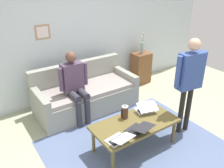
% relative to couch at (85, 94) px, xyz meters
% --- Properties ---
extents(ground_plane, '(7.68, 7.68, 0.00)m').
position_rel_couch_xyz_m(ground_plane, '(-0.17, 1.52, -0.31)').
color(ground_plane, '#A9AF8D').
extents(area_rug, '(2.64, 2.23, 0.01)m').
position_rel_couch_xyz_m(area_rug, '(-0.07, 1.57, -0.30)').
color(area_rug, slate).
rests_on(area_rug, ground_plane).
extents(back_wall, '(7.04, 0.11, 2.70)m').
position_rel_couch_xyz_m(back_wall, '(-0.17, -0.68, 1.04)').
color(back_wall, silver).
rests_on(back_wall, ground_plane).
extents(couch, '(1.95, 0.88, 0.88)m').
position_rel_couch_xyz_m(couch, '(0.00, 0.00, 0.00)').
color(couch, gray).
rests_on(couch, ground_plane).
extents(coffee_table, '(1.31, 0.66, 0.45)m').
position_rel_couch_xyz_m(coffee_table, '(-0.07, 1.47, 0.10)').
color(coffee_table, brown).
rests_on(coffee_table, ground_plane).
extents(laptop_left, '(0.37, 0.35, 0.15)m').
position_rel_couch_xyz_m(laptop_left, '(-0.42, 1.31, 0.19)').
color(laptop_left, silver).
rests_on(laptop_left, coffee_table).
extents(laptop_center, '(0.36, 0.40, 0.14)m').
position_rel_couch_xyz_m(laptop_center, '(0.03, 1.67, 0.19)').
color(laptop_center, '#28282D').
rests_on(laptop_center, coffee_table).
extents(laptop_right, '(0.33, 0.36, 0.13)m').
position_rel_couch_xyz_m(laptop_right, '(0.39, 1.70, 0.19)').
color(laptop_right, silver).
rests_on(laptop_right, coffee_table).
extents(french_press, '(0.12, 0.10, 0.24)m').
position_rel_couch_xyz_m(french_press, '(-0.02, 1.28, 0.25)').
color(french_press, '#4C3323').
rests_on(french_press, coffee_table).
extents(side_shelf, '(0.42, 0.32, 0.75)m').
position_rel_couch_xyz_m(side_shelf, '(-1.71, -0.33, 0.07)').
color(side_shelf, brown).
rests_on(side_shelf, ground_plane).
extents(flower_vase, '(0.09, 0.08, 0.48)m').
position_rel_couch_xyz_m(flower_vase, '(-1.71, -0.33, 0.60)').
color(flower_vase, '#8C9D98').
rests_on(flower_vase, side_shelf).
extents(person_standing, '(0.58, 0.24, 1.63)m').
position_rel_couch_xyz_m(person_standing, '(-1.03, 1.60, 0.74)').
color(person_standing, black).
rests_on(person_standing, ground_plane).
extents(person_seated, '(0.55, 0.51, 1.28)m').
position_rel_couch_xyz_m(person_seated, '(0.31, 0.23, 0.42)').
color(person_seated, '#34333F').
rests_on(person_seated, ground_plane).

